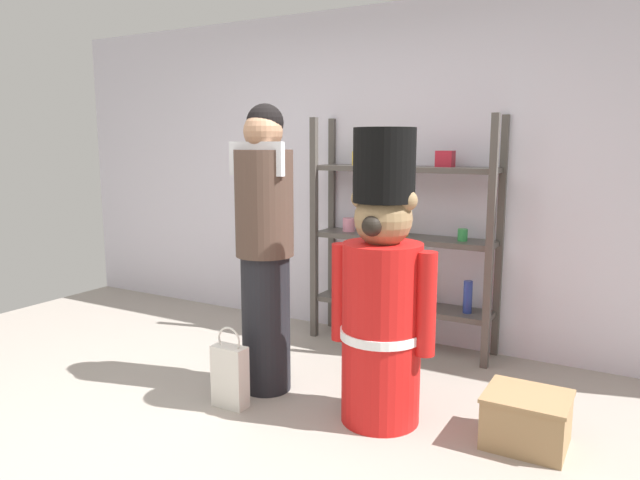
% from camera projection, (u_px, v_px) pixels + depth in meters
% --- Properties ---
extents(ground_plane, '(6.40, 6.40, 0.00)m').
position_uv_depth(ground_plane, '(198.00, 447.00, 3.03)').
color(ground_plane, '#9E9389').
extents(back_wall, '(6.40, 0.12, 2.60)m').
position_uv_depth(back_wall, '(377.00, 175.00, 4.70)').
color(back_wall, silver).
rests_on(back_wall, ground_plane).
extents(merchandise_shelf, '(1.43, 0.35, 1.75)m').
position_uv_depth(merchandise_shelf, '(402.00, 235.00, 4.43)').
color(merchandise_shelf, '#4C4742').
rests_on(merchandise_shelf, ground_plane).
extents(teddy_bear_guard, '(0.62, 0.46, 1.63)m').
position_uv_depth(teddy_bear_guard, '(382.00, 295.00, 3.21)').
color(teddy_bear_guard, red).
rests_on(teddy_bear_guard, ground_plane).
extents(person_shopper, '(0.38, 0.36, 1.79)m').
position_uv_depth(person_shopper, '(265.00, 245.00, 3.60)').
color(person_shopper, black).
rests_on(person_shopper, ground_plane).
extents(shopping_bag, '(0.21, 0.11, 0.49)m').
position_uv_depth(shopping_bag, '(230.00, 375.00, 3.47)').
color(shopping_bag, silver).
rests_on(shopping_bag, ground_plane).
extents(display_crate, '(0.42, 0.37, 0.28)m').
position_uv_depth(display_crate, '(526.00, 419.00, 3.03)').
color(display_crate, '#9E7A51').
rests_on(display_crate, ground_plane).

